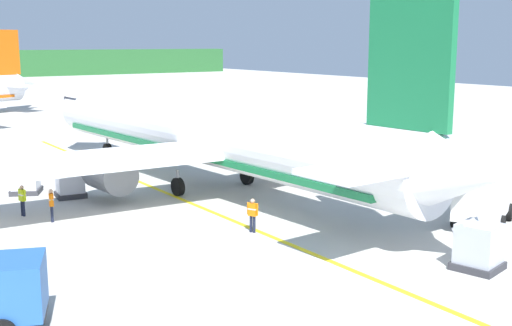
% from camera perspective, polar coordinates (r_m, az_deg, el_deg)
% --- Properties ---
extents(airliner_foreground, '(34.62, 41.73, 11.90)m').
position_cam_1_polar(airliner_foreground, '(41.37, -4.46, 2.47)').
color(airliner_foreground, white).
rests_on(airliner_foreground, ground).
extents(service_truck_fuel, '(6.28, 4.66, 2.84)m').
position_cam_1_polar(service_truck_fuel, '(35.63, 19.34, -2.37)').
color(service_truck_fuel, white).
rests_on(service_truck_fuel, ground).
extents(cargo_container_near, '(1.87, 1.87, 1.91)m').
position_cam_1_polar(cargo_container_near, '(40.58, -15.84, -1.62)').
color(cargo_container_near, '#333338').
rests_on(cargo_container_near, ground).
extents(cargo_container_mid, '(2.28, 2.28, 1.92)m').
position_cam_1_polar(cargo_container_mid, '(42.35, -19.38, -1.32)').
color(cargo_container_mid, '#333338').
rests_on(cargo_container_mid, ground).
extents(cargo_container_far, '(2.11, 2.11, 2.04)m').
position_cam_1_polar(cargo_container_far, '(28.28, 18.72, -6.87)').
color(cargo_container_far, '#333338').
rests_on(cargo_container_far, ground).
extents(crew_marshaller, '(0.39, 0.58, 1.68)m').
position_cam_1_polar(crew_marshaller, '(31.83, -0.30, -4.32)').
color(crew_marshaller, '#191E33').
rests_on(crew_marshaller, ground).
extents(crew_loader_left, '(0.33, 0.61, 1.73)m').
position_cam_1_polar(crew_loader_left, '(35.27, -17.34, -3.30)').
color(crew_loader_left, '#191E33').
rests_on(crew_loader_left, ground).
extents(crew_loader_right, '(0.32, 0.62, 1.67)m').
position_cam_1_polar(crew_loader_right, '(36.94, -19.63, -2.88)').
color(crew_loader_right, '#191E33').
rests_on(crew_loader_right, ground).
extents(apron_guide_line, '(0.30, 60.00, 0.01)m').
position_cam_1_polar(apron_guide_line, '(36.87, -4.75, -3.88)').
color(apron_guide_line, yellow).
rests_on(apron_guide_line, ground).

